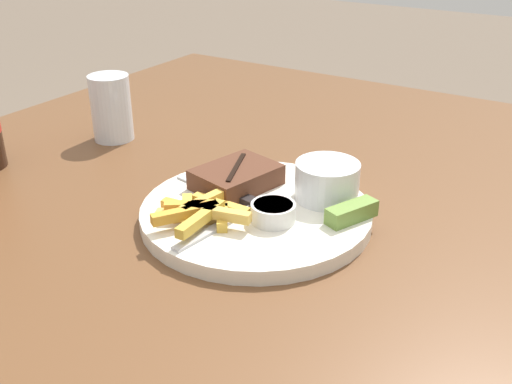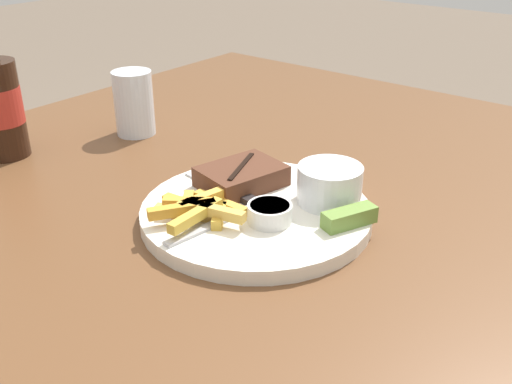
{
  "view_description": "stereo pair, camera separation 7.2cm",
  "coord_description": "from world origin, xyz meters",
  "px_view_note": "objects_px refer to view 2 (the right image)",
  "views": [
    {
      "loc": [
        -0.55,
        -0.34,
        1.09
      ],
      "look_at": [
        0.0,
        0.0,
        0.77
      ],
      "focal_mm": 42.0,
      "sensor_mm": 36.0,
      "label": 1
    },
    {
      "loc": [
        -0.5,
        -0.4,
        1.09
      ],
      "look_at": [
        0.0,
        0.0,
        0.77
      ],
      "focal_mm": 42.0,
      "sensor_mm": 36.0,
      "label": 2
    }
  ],
  "objects_px": {
    "dinner_plate": "(256,213)",
    "fork_utensil": "(209,226)",
    "dipping_sauce_cup": "(270,212)",
    "coleslaw_cup": "(330,182)",
    "knife_utensil": "(237,196)",
    "pickle_spear": "(349,217)",
    "steak_portion": "(241,176)",
    "drinking_glass": "(134,103)"
  },
  "relations": [
    {
      "from": "knife_utensil",
      "to": "dinner_plate",
      "type": "bearing_deg",
      "value": -174.33
    },
    {
      "from": "coleslaw_cup",
      "to": "steak_portion",
      "type": "bearing_deg",
      "value": 105.79
    },
    {
      "from": "dipping_sauce_cup",
      "to": "knife_utensil",
      "type": "bearing_deg",
      "value": 72.2
    },
    {
      "from": "dinner_plate",
      "to": "dipping_sauce_cup",
      "type": "bearing_deg",
      "value": -118.41
    },
    {
      "from": "knife_utensil",
      "to": "drinking_glass",
      "type": "xyz_separation_m",
      "value": [
        0.11,
        0.31,
        0.03
      ]
    },
    {
      "from": "steak_portion",
      "to": "pickle_spear",
      "type": "relative_size",
      "value": 1.72
    },
    {
      "from": "pickle_spear",
      "to": "fork_utensil",
      "type": "relative_size",
      "value": 0.51
    },
    {
      "from": "fork_utensil",
      "to": "drinking_glass",
      "type": "height_order",
      "value": "drinking_glass"
    },
    {
      "from": "dinner_plate",
      "to": "fork_utensil",
      "type": "relative_size",
      "value": 2.1
    },
    {
      "from": "steak_portion",
      "to": "dipping_sauce_cup",
      "type": "bearing_deg",
      "value": -121.69
    },
    {
      "from": "dinner_plate",
      "to": "drinking_glass",
      "type": "distance_m",
      "value": 0.36
    },
    {
      "from": "coleslaw_cup",
      "to": "dipping_sauce_cup",
      "type": "height_order",
      "value": "coleslaw_cup"
    },
    {
      "from": "dipping_sauce_cup",
      "to": "pickle_spear",
      "type": "height_order",
      "value": "dipping_sauce_cup"
    },
    {
      "from": "coleslaw_cup",
      "to": "drinking_glass",
      "type": "distance_m",
      "value": 0.41
    },
    {
      "from": "pickle_spear",
      "to": "drinking_glass",
      "type": "height_order",
      "value": "drinking_glass"
    },
    {
      "from": "knife_utensil",
      "to": "fork_utensil",
      "type": "bearing_deg",
      "value": 116.97
    },
    {
      "from": "fork_utensil",
      "to": "knife_utensil",
      "type": "height_order",
      "value": "knife_utensil"
    },
    {
      "from": "fork_utensil",
      "to": "drinking_glass",
      "type": "distance_m",
      "value": 0.38
    },
    {
      "from": "dinner_plate",
      "to": "pickle_spear",
      "type": "bearing_deg",
      "value": -74.32
    },
    {
      "from": "dipping_sauce_cup",
      "to": "drinking_glass",
      "type": "relative_size",
      "value": 0.5
    },
    {
      "from": "dipping_sauce_cup",
      "to": "knife_utensil",
      "type": "height_order",
      "value": "dipping_sauce_cup"
    },
    {
      "from": "dinner_plate",
      "to": "knife_utensil",
      "type": "bearing_deg",
      "value": 85.25
    },
    {
      "from": "dinner_plate",
      "to": "fork_utensil",
      "type": "height_order",
      "value": "fork_utensil"
    },
    {
      "from": "pickle_spear",
      "to": "drinking_glass",
      "type": "relative_size",
      "value": 0.65
    },
    {
      "from": "coleslaw_cup",
      "to": "dipping_sauce_cup",
      "type": "relative_size",
      "value": 1.52
    },
    {
      "from": "coleslaw_cup",
      "to": "fork_utensil",
      "type": "height_order",
      "value": "coleslaw_cup"
    },
    {
      "from": "dipping_sauce_cup",
      "to": "pickle_spear",
      "type": "relative_size",
      "value": 0.76
    },
    {
      "from": "fork_utensil",
      "to": "steak_portion",
      "type": "bearing_deg",
      "value": 29.12
    },
    {
      "from": "steak_portion",
      "to": "drinking_glass",
      "type": "height_order",
      "value": "drinking_glass"
    },
    {
      "from": "steak_portion",
      "to": "knife_utensil",
      "type": "relative_size",
      "value": 0.72
    },
    {
      "from": "coleslaw_cup",
      "to": "knife_utensil",
      "type": "height_order",
      "value": "coleslaw_cup"
    },
    {
      "from": "dipping_sauce_cup",
      "to": "pickle_spear",
      "type": "distance_m",
      "value": 0.09
    },
    {
      "from": "dipping_sauce_cup",
      "to": "drinking_glass",
      "type": "bearing_deg",
      "value": 71.31
    },
    {
      "from": "drinking_glass",
      "to": "coleslaw_cup",
      "type": "bearing_deg",
      "value": -95.88
    },
    {
      "from": "knife_utensil",
      "to": "steak_portion",
      "type": "bearing_deg",
      "value": -48.79
    },
    {
      "from": "pickle_spear",
      "to": "dinner_plate",
      "type": "bearing_deg",
      "value": 105.68
    },
    {
      "from": "dinner_plate",
      "to": "fork_utensil",
      "type": "distance_m",
      "value": 0.07
    },
    {
      "from": "dipping_sauce_cup",
      "to": "knife_utensil",
      "type": "xyz_separation_m",
      "value": [
        0.02,
        0.07,
        -0.01
      ]
    },
    {
      "from": "dinner_plate",
      "to": "knife_utensil",
      "type": "relative_size",
      "value": 1.7
    },
    {
      "from": "dinner_plate",
      "to": "coleslaw_cup",
      "type": "distance_m",
      "value": 0.1
    },
    {
      "from": "dipping_sauce_cup",
      "to": "coleslaw_cup",
      "type": "bearing_deg",
      "value": -17.08
    },
    {
      "from": "coleslaw_cup",
      "to": "pickle_spear",
      "type": "height_order",
      "value": "coleslaw_cup"
    }
  ]
}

